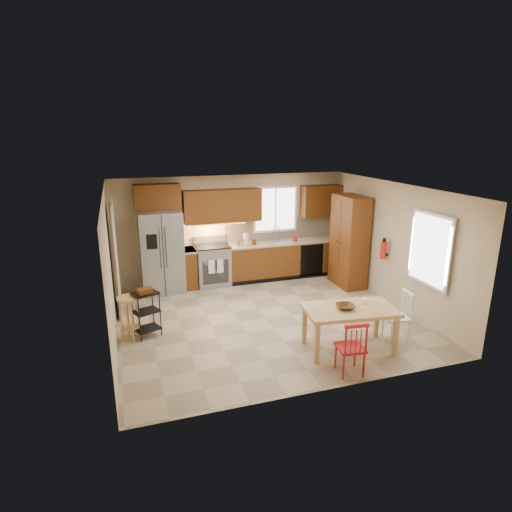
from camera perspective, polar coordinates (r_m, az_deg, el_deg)
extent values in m
plane|color=tan|center=(8.34, 1.31, -8.31)|extent=(5.50, 5.50, 0.00)
cube|color=silver|center=(7.64, 1.43, 8.99)|extent=(5.50, 5.00, 0.02)
cube|color=#CCB793|center=(10.21, -3.29, 3.74)|extent=(5.50, 0.02, 2.50)
cube|color=#CCB793|center=(5.74, 9.72, -6.78)|extent=(5.50, 0.02, 2.50)
cube|color=#CCB793|center=(7.49, -18.92, -1.88)|extent=(0.02, 5.00, 2.50)
cube|color=#CCB793|center=(9.15, 17.84, 1.47)|extent=(0.02, 5.00, 2.50)
cube|color=gray|center=(9.65, -12.48, 0.54)|extent=(0.92, 0.75, 1.82)
cube|color=gray|center=(10.00, -5.80, -1.29)|extent=(0.76, 0.63, 0.92)
cube|color=#633512|center=(9.93, -8.92, -1.61)|extent=(0.30, 0.60, 0.90)
cube|color=#633512|center=(10.54, 4.00, -0.38)|extent=(2.92, 0.60, 0.90)
cube|color=black|center=(10.50, 7.43, -0.54)|extent=(0.60, 0.02, 0.78)
cube|color=beige|center=(10.61, 3.50, 3.80)|extent=(2.92, 0.03, 0.55)
cube|color=#522E0D|center=(9.60, -13.04, 7.69)|extent=(1.00, 0.35, 0.55)
cube|color=#522E0D|center=(9.88, -4.49, 6.68)|extent=(1.80, 0.35, 0.75)
cube|color=#522E0D|center=(10.73, 8.70, 7.32)|extent=(1.00, 0.35, 0.75)
cube|color=white|center=(10.44, 2.58, 6.27)|extent=(1.12, 0.04, 1.12)
cube|color=gray|center=(10.36, 3.07, 1.70)|extent=(0.62, 0.46, 0.16)
cube|color=#FFBF66|center=(9.86, -6.10, 4.28)|extent=(1.60, 0.30, 0.01)
imported|color=red|center=(10.37, 5.24, 2.45)|extent=(0.09, 0.09, 0.19)
cylinder|color=white|center=(10.00, -1.37, 2.25)|extent=(0.12, 0.12, 0.28)
cylinder|color=gray|center=(9.96, -2.47, 1.88)|extent=(0.11, 0.11, 0.18)
cylinder|color=#533316|center=(10.05, -0.22, 1.91)|extent=(0.10, 0.10, 0.14)
cube|color=#633512|center=(10.00, 12.29, 1.93)|extent=(0.50, 0.95, 2.10)
cylinder|color=red|center=(9.24, 16.62, 0.75)|extent=(0.12, 0.12, 0.36)
cube|color=white|center=(8.19, 22.19, 0.78)|extent=(0.04, 1.02, 1.32)
cube|color=#8C7A59|center=(8.79, -18.26, -0.53)|extent=(0.04, 0.95, 2.10)
imported|color=#533316|center=(7.07, 11.79, -6.95)|extent=(0.33, 0.33, 0.07)
cylinder|color=white|center=(7.33, 14.27, -6.01)|extent=(0.11, 0.11, 0.12)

